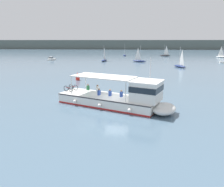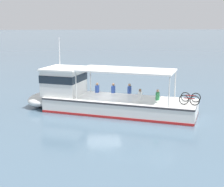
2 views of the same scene
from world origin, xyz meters
The scene contains 2 objects.
ground_plane centered at (0.00, 0.00, 0.00)m, with size 400.00×400.00×0.00m, color slate.
ferry_main centered at (0.39, 0.20, 1.02)m, with size 12.89×7.87×5.32m.
Camera 2 is at (1.50, 24.19, 6.62)m, focal length 54.09 mm.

